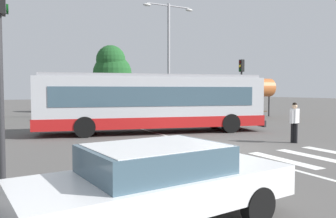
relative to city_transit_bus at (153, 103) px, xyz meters
The scene contains 13 objects.
ground_plane 5.88m from the city_transit_bus, 85.27° to the right, with size 160.00×160.00×0.00m, color #514F4C.
city_transit_bus is the anchor object (origin of this frame).
pedestrian_crossing_street 7.15m from the city_transit_bus, 57.01° to the right, with size 0.55×0.38×1.72m.
foreground_sedan 12.31m from the city_transit_bus, 113.98° to the right, with size 4.67×2.30×1.35m.
parked_car_black 9.30m from the city_transit_bus, 107.78° to the left, with size 1.96×4.54×1.35m.
parked_car_teal 8.27m from the city_transit_bus, 89.51° to the left, with size 2.08×4.60×1.35m.
parked_car_charcoal 8.85m from the city_transit_bus, 72.28° to the left, with size 2.18×4.63×1.35m.
traffic_light_far_corner 9.84m from the city_transit_bus, 22.48° to the left, with size 0.33×0.32×4.53m.
bus_stop_shelter 13.03m from the city_transit_bus, 25.47° to the left, with size 3.76×1.54×3.25m.
twin_arm_street_lamp 8.27m from the city_transit_bus, 56.25° to the left, with size 4.08×0.32×8.63m.
background_tree_right 16.76m from the city_transit_bus, 79.80° to the left, with size 3.87×3.87×6.72m.
crosswalk_painted_stripes 8.51m from the city_transit_bus, 84.60° to the right, with size 5.77×2.82×0.01m.
lane_center_line 3.97m from the city_transit_bus, 89.21° to the right, with size 0.16×24.00×0.01m, color silver.
Camera 1 is at (-7.73, -10.38, 2.21)m, focal length 35.60 mm.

